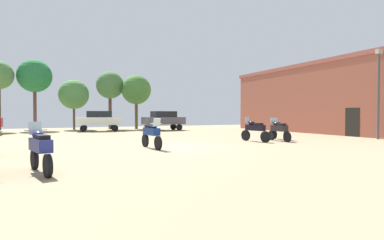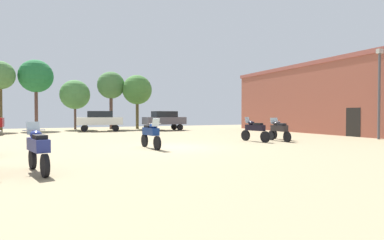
# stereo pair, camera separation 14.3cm
# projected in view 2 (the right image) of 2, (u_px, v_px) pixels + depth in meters

# --- Properties ---
(ground_plane) EXTENTS (44.00, 52.00, 0.02)m
(ground_plane) POSITION_uv_depth(u_px,v_px,m) (172.00, 148.00, 15.16)
(ground_plane) COLOR gray
(brick_building) EXTENTS (6.12, 21.54, 6.35)m
(brick_building) POSITION_uv_depth(u_px,v_px,m) (334.00, 98.00, 27.36)
(brick_building) COLOR #994F3E
(brick_building) RESTS_ON ground
(motorcycle_1) EXTENTS (0.62, 2.21, 1.50)m
(motorcycle_1) POSITION_uv_depth(u_px,v_px,m) (151.00, 134.00, 14.68)
(motorcycle_1) COLOR black
(motorcycle_1) RESTS_ON ground
(motorcycle_2) EXTENTS (0.62, 2.19, 1.46)m
(motorcycle_2) POSITION_uv_depth(u_px,v_px,m) (279.00, 130.00, 18.68)
(motorcycle_2) COLOR black
(motorcycle_2) RESTS_ON ground
(motorcycle_4) EXTENTS (0.77, 2.17, 1.47)m
(motorcycle_4) POSITION_uv_depth(u_px,v_px,m) (38.00, 148.00, 8.60)
(motorcycle_4) COLOR black
(motorcycle_4) RESTS_ON ground
(motorcycle_5) EXTENTS (0.73, 2.23, 1.51)m
(motorcycle_5) POSITION_uv_depth(u_px,v_px,m) (255.00, 130.00, 18.38)
(motorcycle_5) COLOR black
(motorcycle_5) RESTS_ON ground
(motorcycle_8) EXTENTS (0.69, 2.14, 1.45)m
(motorcycle_8) POSITION_uv_depth(u_px,v_px,m) (280.00, 129.00, 19.78)
(motorcycle_8) COLOR black
(motorcycle_8) RESTS_ON ground
(car_2) EXTENTS (4.43, 2.13, 2.00)m
(car_2) POSITION_uv_depth(u_px,v_px,m) (164.00, 119.00, 31.13)
(car_2) COLOR black
(car_2) RESTS_ON ground
(car_3) EXTENTS (4.49, 2.31, 2.00)m
(car_3) POSITION_uv_depth(u_px,v_px,m) (100.00, 119.00, 29.63)
(car_3) COLOR black
(car_3) RESTS_ON ground
(tree_1) EXTENTS (3.44, 3.44, 7.45)m
(tree_1) POSITION_uv_depth(u_px,v_px,m) (36.00, 76.00, 31.52)
(tree_1) COLOR brown
(tree_1) RESTS_ON ground
(tree_3) EXTENTS (2.80, 2.80, 6.96)m
(tree_3) POSITION_uv_depth(u_px,v_px,m) (0.00, 76.00, 29.41)
(tree_3) COLOR brown
(tree_3) RESTS_ON ground
(tree_4) EXTENTS (3.36, 3.36, 6.18)m
(tree_4) POSITION_uv_depth(u_px,v_px,m) (137.00, 90.00, 34.25)
(tree_4) COLOR brown
(tree_4) RESTS_ON ground
(tree_5) EXTENTS (3.22, 3.22, 5.48)m
(tree_5) POSITION_uv_depth(u_px,v_px,m) (75.00, 95.00, 32.98)
(tree_5) COLOR #513932
(tree_5) RESTS_ON ground
(tree_6) EXTENTS (3.08, 3.08, 6.55)m
(tree_6) POSITION_uv_depth(u_px,v_px,m) (111.00, 86.00, 34.01)
(tree_6) COLOR brown
(tree_6) RESTS_ON ground
(lamp_post) EXTENTS (0.44, 0.24, 6.06)m
(lamp_post) POSITION_uv_depth(u_px,v_px,m) (379.00, 89.00, 19.98)
(lamp_post) COLOR #47474C
(lamp_post) RESTS_ON ground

